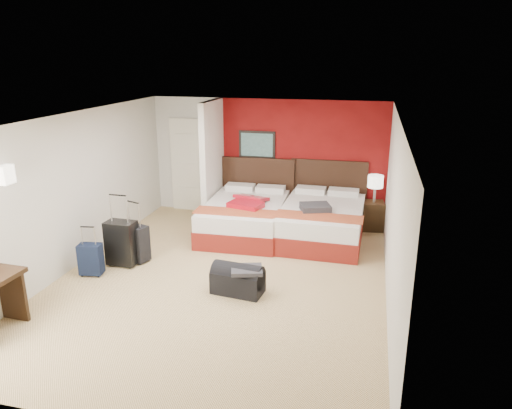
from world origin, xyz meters
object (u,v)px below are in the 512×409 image
(bed_left, at_px, (245,218))
(bed_right, at_px, (322,223))
(nightstand, at_px, (373,216))
(suitcase_navy, at_px, (91,261))
(suitcase_charcoal, at_px, (136,244))
(duffel_bag, at_px, (238,281))
(table_lamp, at_px, (375,189))
(red_suitcase_open, at_px, (249,202))
(suitcase_black, at_px, (122,244))

(bed_left, height_order, bed_right, bed_right)
(nightstand, distance_m, suitcase_navy, 5.38)
(bed_right, xyz_separation_m, suitcase_charcoal, (-2.93, -1.78, -0.02))
(duffel_bag, bearing_deg, bed_right, 75.78)
(bed_right, distance_m, nightstand, 1.21)
(table_lamp, height_order, suitcase_charcoal, table_lamp)
(red_suitcase_open, height_order, duffel_bag, red_suitcase_open)
(bed_left, relative_size, suitcase_charcoal, 3.51)
(red_suitcase_open, distance_m, suitcase_black, 2.50)
(nightstand, distance_m, table_lamp, 0.56)
(suitcase_black, bearing_deg, bed_left, 52.09)
(suitcase_black, height_order, duffel_bag, suitcase_black)
(nightstand, distance_m, duffel_bag, 3.75)
(bed_left, relative_size, suitcase_navy, 4.31)
(bed_left, distance_m, nightstand, 2.56)
(red_suitcase_open, height_order, suitcase_charcoal, red_suitcase_open)
(bed_right, xyz_separation_m, red_suitcase_open, (-1.39, -0.17, 0.36))
(nightstand, relative_size, suitcase_black, 0.78)
(nightstand, bearing_deg, suitcase_navy, -150.82)
(duffel_bag, bearing_deg, red_suitcase_open, 107.50)
(bed_left, height_order, suitcase_black, suitcase_black)
(bed_left, height_order, nightstand, bed_left)
(nightstand, xyz_separation_m, suitcase_black, (-4.03, -2.73, 0.08))
(bed_left, distance_m, suitcase_black, 2.49)
(suitcase_black, xyz_separation_m, duffel_bag, (2.13, -0.50, -0.18))
(red_suitcase_open, xyz_separation_m, suitcase_black, (-1.70, -1.80, -0.32))
(table_lamp, bearing_deg, red_suitcase_open, -158.24)
(bed_left, xyz_separation_m, bed_right, (1.49, 0.07, 0.01))
(red_suitcase_open, bearing_deg, table_lamp, 36.23)
(red_suitcase_open, height_order, suitcase_navy, red_suitcase_open)
(bed_left, height_order, suitcase_charcoal, bed_left)
(table_lamp, relative_size, suitcase_black, 0.74)
(red_suitcase_open, relative_size, nightstand, 1.47)
(bed_left, relative_size, red_suitcase_open, 2.52)
(suitcase_black, bearing_deg, bed_right, 34.74)
(suitcase_black, relative_size, duffel_bag, 0.99)
(bed_left, height_order, duffel_bag, bed_left)
(table_lamp, bearing_deg, bed_right, -141.02)
(table_lamp, relative_size, duffel_bag, 0.73)
(bed_left, height_order, suitcase_navy, bed_left)
(suitcase_navy, distance_m, duffel_bag, 2.42)
(red_suitcase_open, relative_size, suitcase_navy, 1.71)
(nightstand, bearing_deg, bed_left, -168.53)
(bed_left, bearing_deg, bed_right, 0.69)
(bed_right, xyz_separation_m, nightstand, (0.94, 0.76, -0.04))
(red_suitcase_open, distance_m, nightstand, 2.54)
(bed_right, height_order, nightstand, bed_right)
(table_lamp, bearing_deg, suitcase_charcoal, -146.75)
(suitcase_black, xyz_separation_m, suitcase_navy, (-0.29, -0.47, -0.12))
(bed_left, xyz_separation_m, nightstand, (2.43, 0.83, -0.03))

